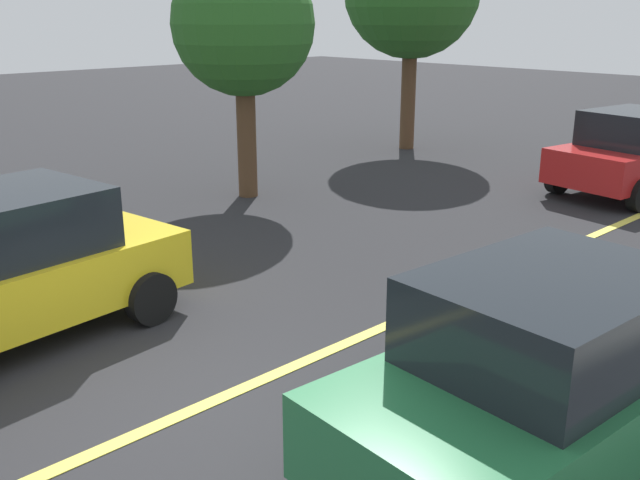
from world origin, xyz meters
TOP-DOWN VIEW (x-y plane):
  - ground_plane at (0.00, 0.00)m, footprint 80.00×80.00m
  - lane_marking_centre at (3.00, 0.00)m, footprint 28.00×0.16m
  - car_red_crossing at (11.36, 0.87)m, footprint 4.14×2.46m
  - car_green_approaching at (1.65, -2.70)m, footprint 4.44×2.21m
  - tree_left_verge at (5.47, 6.17)m, footprint 2.74×2.74m

SIDE VIEW (x-z plane):
  - ground_plane at x=0.00m, z-range 0.00..0.00m
  - lane_marking_centre at x=3.00m, z-range 0.00..0.01m
  - car_green_approaching at x=1.65m, z-range 0.00..1.69m
  - car_red_crossing at x=11.36m, z-range -0.01..1.69m
  - tree_left_verge at x=5.47m, z-range 0.96..5.69m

